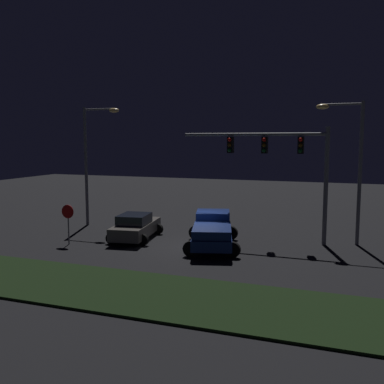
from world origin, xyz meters
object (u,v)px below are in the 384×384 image
stop_sign (68,217)px  traffic_signal_gantry (281,156)px  car_sedan (135,227)px  street_lamp_left (93,151)px  pickup_truck (213,229)px  street_lamp_right (351,155)px

stop_sign → traffic_signal_gantry: bearing=23.3°
car_sedan → stop_sign: size_ratio=2.07×
traffic_signal_gantry → street_lamp_left: 12.58m
traffic_signal_gantry → street_lamp_left: (-12.57, 0.47, 0.13)m
street_lamp_left → stop_sign: (1.63, -5.17, -3.46)m
car_sedan → street_lamp_left: 6.83m
street_lamp_left → pickup_truck: bearing=-17.8°
pickup_truck → street_lamp_left: size_ratio=0.72×
pickup_truck → car_sedan: bearing=71.0°
street_lamp_right → stop_sign: size_ratio=3.52×
street_lamp_right → traffic_signal_gantry: bearing=-170.3°
car_sedan → street_lamp_right: bearing=-84.4°
street_lamp_left → street_lamp_right: street_lamp_left is taller
street_lamp_right → pickup_truck: bearing=-155.3°
traffic_signal_gantry → street_lamp_left: street_lamp_left is taller
car_sedan → traffic_signal_gantry: (8.03, 2.29, 4.16)m
traffic_signal_gantry → street_lamp_left: bearing=177.9°
stop_sign → street_lamp_right: bearing=20.1°
traffic_signal_gantry → street_lamp_right: street_lamp_right is taller
street_lamp_right → street_lamp_left: bearing=-179.4°
traffic_signal_gantry → street_lamp_right: (3.66, 0.62, 0.07)m
pickup_truck → car_sedan: pickup_truck is taller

